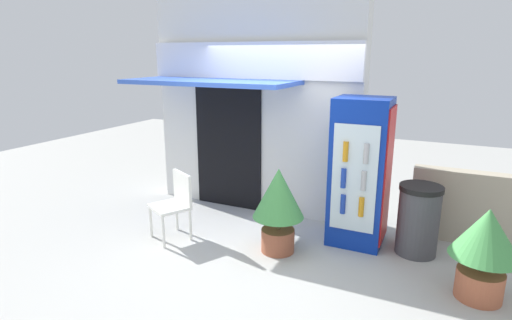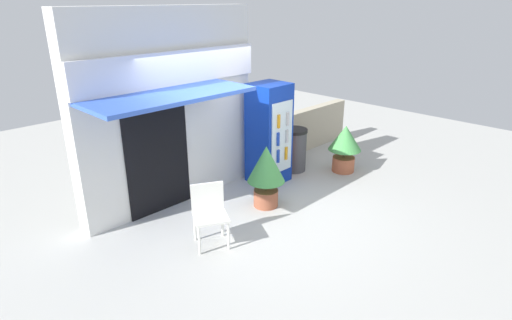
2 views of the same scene
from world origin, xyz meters
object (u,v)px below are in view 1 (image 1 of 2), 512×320
potted_plant_near_shop (278,201)px  trash_bin (418,220)px  drink_cooler (360,172)px  plastic_chair (175,201)px  potted_plant_curbside (485,245)px

potted_plant_near_shop → trash_bin: bearing=23.7°
drink_cooler → plastic_chair: bearing=-157.7°
potted_plant_curbside → plastic_chair: bearing=-177.9°
drink_cooler → plastic_chair: size_ratio=2.13×
trash_bin → potted_plant_curbside: bearing=-49.0°
potted_plant_near_shop → potted_plant_curbside: potted_plant_near_shop is taller
plastic_chair → trash_bin: plastic_chair is taller
drink_cooler → trash_bin: bearing=-1.1°
drink_cooler → trash_bin: size_ratio=2.16×
potted_plant_curbside → trash_bin: bearing=131.0°
potted_plant_curbside → trash_bin: potted_plant_curbside is taller
trash_bin → plastic_chair: bearing=-163.2°
potted_plant_curbside → drink_cooler: bearing=150.9°
drink_cooler → potted_plant_curbside: drink_cooler is taller
potted_plant_curbside → potted_plant_near_shop: bearing=178.0°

